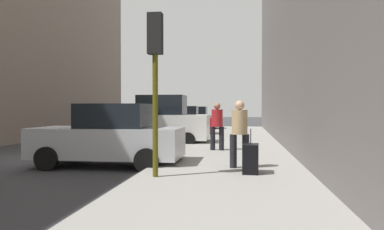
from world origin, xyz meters
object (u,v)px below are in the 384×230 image
object	(u,v)px
parked_red_hatchback	(179,122)
rolling_suitcase	(251,159)
traffic_light	(155,58)
pedestrian_in_tan_coat	(240,130)
pedestrian_in_red_jacket	(217,124)
parked_white_van	(159,122)
parked_gray_coupe	(192,119)
parked_silver_sedan	(110,137)
fire_hydrant	(201,133)

from	to	relation	value
parked_red_hatchback	rolling_suitcase	size ratio (longest dim) A/B	4.10
traffic_light	pedestrian_in_tan_coat	xyz separation A→B (m)	(1.83, 1.50, -1.65)
pedestrian_in_tan_coat	pedestrian_in_red_jacket	distance (m)	4.00
pedestrian_in_red_jacket	parked_white_van	bearing A→B (deg)	132.17
parked_gray_coupe	pedestrian_in_red_jacket	distance (m)	14.82
parked_silver_sedan	pedestrian_in_tan_coat	distance (m)	3.76
parked_red_hatchback	pedestrian_in_red_jacket	xyz separation A→B (m)	(2.86, -8.72, 0.26)
parked_white_van	fire_hydrant	distance (m)	2.20
parked_red_hatchback	fire_hydrant	world-z (taller)	parked_red_hatchback
parked_gray_coupe	traffic_light	distance (m)	20.12
parked_silver_sedan	parked_red_hatchback	size ratio (longest dim) A/B	0.99
parked_silver_sedan	pedestrian_in_red_jacket	xyz separation A→B (m)	(2.86, 3.22, 0.26)
parked_white_van	parked_red_hatchback	world-z (taller)	parked_white_van
fire_hydrant	pedestrian_in_red_jacket	xyz separation A→B (m)	(1.06, -4.30, 0.61)
parked_silver_sedan	parked_white_van	distance (m)	6.38
parked_red_hatchback	pedestrian_in_tan_coat	xyz separation A→B (m)	(3.69, -12.63, 0.26)
parked_silver_sedan	pedestrian_in_red_jacket	distance (m)	4.31
parked_red_hatchback	parked_gray_coupe	xyz separation A→B (m)	(0.00, 5.81, 0.00)
parked_red_hatchback	fire_hydrant	distance (m)	4.79
parked_white_van	parked_gray_coupe	xyz separation A→B (m)	(0.00, 11.38, -0.18)
parked_gray_coupe	pedestrian_in_tan_coat	bearing A→B (deg)	-78.69
traffic_light	pedestrian_in_tan_coat	distance (m)	2.89
pedestrian_in_tan_coat	parked_gray_coupe	bearing A→B (deg)	101.31
parked_white_van	rolling_suitcase	xyz separation A→B (m)	(3.95, -7.84, -0.54)
parked_white_van	parked_gray_coupe	distance (m)	11.38
traffic_light	fire_hydrant	bearing A→B (deg)	90.30
pedestrian_in_red_jacket	rolling_suitcase	size ratio (longest dim) A/B	1.64
parked_red_hatchback	parked_white_van	bearing A→B (deg)	-90.00
rolling_suitcase	parked_white_van	bearing A→B (deg)	116.74
traffic_light	pedestrian_in_red_jacket	size ratio (longest dim) A/B	2.11
traffic_light	pedestrian_in_tan_coat	bearing A→B (deg)	39.28
pedestrian_in_tan_coat	pedestrian_in_red_jacket	size ratio (longest dim) A/B	1.00
parked_gray_coupe	fire_hydrant	world-z (taller)	parked_gray_coupe
traffic_light	pedestrian_in_tan_coat	world-z (taller)	traffic_light
parked_gray_coupe	fire_hydrant	bearing A→B (deg)	-80.01
parked_white_van	parked_gray_coupe	size ratio (longest dim) A/B	1.09
parked_silver_sedan	traffic_light	distance (m)	3.45
pedestrian_in_tan_coat	pedestrian_in_red_jacket	bearing A→B (deg)	101.95
parked_silver_sedan	fire_hydrant	bearing A→B (deg)	76.51
fire_hydrant	rolling_suitcase	size ratio (longest dim) A/B	0.68
parked_gray_coupe	traffic_light	world-z (taller)	traffic_light
parked_silver_sedan	parked_white_van	size ratio (longest dim) A/B	0.91
traffic_light	parked_red_hatchback	bearing A→B (deg)	97.47
parked_gray_coupe	pedestrian_in_red_jacket	bearing A→B (deg)	-78.87
parked_silver_sedan	rolling_suitcase	bearing A→B (deg)	-20.39
pedestrian_in_tan_coat	pedestrian_in_red_jacket	xyz separation A→B (m)	(-0.83, 3.91, 0.00)
parked_red_hatchback	parked_gray_coupe	distance (m)	5.81
traffic_light	rolling_suitcase	distance (m)	3.17
pedestrian_in_tan_coat	rolling_suitcase	bearing A→B (deg)	-71.25
fire_hydrant	rolling_suitcase	world-z (taller)	rolling_suitcase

